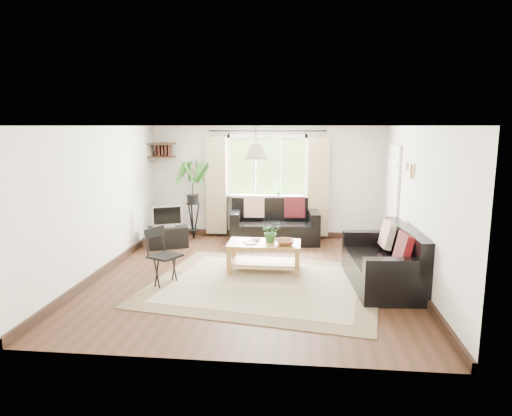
# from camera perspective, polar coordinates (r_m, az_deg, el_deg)

# --- Properties ---
(floor) EXTENTS (5.50, 5.50, 0.00)m
(floor) POSITION_cam_1_polar(r_m,az_deg,el_deg) (7.49, -0.32, -8.47)
(floor) COLOR black
(floor) RESTS_ON ground
(ceiling) EXTENTS (5.50, 5.50, 0.00)m
(ceiling) POSITION_cam_1_polar(r_m,az_deg,el_deg) (7.10, -0.34, 10.21)
(ceiling) COLOR white
(ceiling) RESTS_ON floor
(wall_back) EXTENTS (5.00, 0.02, 2.40)m
(wall_back) POSITION_cam_1_polar(r_m,az_deg,el_deg) (9.91, 1.41, 3.25)
(wall_back) COLOR beige
(wall_back) RESTS_ON floor
(wall_front) EXTENTS (5.00, 0.02, 2.40)m
(wall_front) POSITION_cam_1_polar(r_m,az_deg,el_deg) (4.53, -4.14, -5.14)
(wall_front) COLOR beige
(wall_front) RESTS_ON floor
(wall_left) EXTENTS (0.02, 5.50, 2.40)m
(wall_left) POSITION_cam_1_polar(r_m,az_deg,el_deg) (7.87, -18.74, 0.90)
(wall_left) COLOR beige
(wall_left) RESTS_ON floor
(wall_right) EXTENTS (0.02, 5.50, 2.40)m
(wall_right) POSITION_cam_1_polar(r_m,az_deg,el_deg) (7.36, 19.41, 0.25)
(wall_right) COLOR beige
(wall_right) RESTS_ON floor
(rug) EXTENTS (3.83, 3.43, 0.02)m
(rug) POSITION_cam_1_polar(r_m,az_deg,el_deg) (7.10, 1.06, -9.46)
(rug) COLOR beige
(rug) RESTS_ON floor
(window) EXTENTS (2.50, 0.16, 2.16)m
(window) POSITION_cam_1_polar(r_m,az_deg,el_deg) (9.83, 1.40, 5.24)
(window) COLOR white
(window) RESTS_ON wall_back
(door) EXTENTS (0.06, 0.96, 2.06)m
(door) POSITION_cam_1_polar(r_m,az_deg,el_deg) (9.03, 16.69, 0.85)
(door) COLOR silver
(door) RESTS_ON wall_right
(corner_shelf) EXTENTS (0.50, 0.50, 0.34)m
(corner_shelf) POSITION_cam_1_polar(r_m,az_deg,el_deg) (10.03, -11.71, 7.08)
(corner_shelf) COLOR black
(corner_shelf) RESTS_ON wall_back
(pendant_lamp) EXTENTS (0.36, 0.36, 0.54)m
(pendant_lamp) POSITION_cam_1_polar(r_m,az_deg,el_deg) (7.50, -0.00, 7.54)
(pendant_lamp) COLOR beige
(pendant_lamp) RESTS_ON ceiling
(wall_sconce) EXTENTS (0.12, 0.12, 0.28)m
(wall_sconce) POSITION_cam_1_polar(r_m,az_deg,el_deg) (7.57, 18.61, 4.68)
(wall_sconce) COLOR beige
(wall_sconce) RESTS_ON wall_right
(sofa_back) EXTENTS (1.89, 1.07, 0.86)m
(sofa_back) POSITION_cam_1_polar(r_m,az_deg,el_deg) (9.51, 2.33, -1.76)
(sofa_back) COLOR black
(sofa_back) RESTS_ON floor
(sofa_right) EXTENTS (1.88, 1.05, 0.85)m
(sofa_right) POSITION_cam_1_polar(r_m,az_deg,el_deg) (7.19, 15.49, -6.10)
(sofa_right) COLOR black
(sofa_right) RESTS_ON floor
(coffee_table) EXTENTS (1.20, 0.66, 0.49)m
(coffee_table) POSITION_cam_1_polar(r_m,az_deg,el_deg) (7.66, 1.02, -6.11)
(coffee_table) COLOR brown
(coffee_table) RESTS_ON floor
(table_plant) EXTENTS (0.39, 0.36, 0.35)m
(table_plant) POSITION_cam_1_polar(r_m,az_deg,el_deg) (7.60, 1.89, -2.97)
(table_plant) COLOR #265B24
(table_plant) RESTS_ON coffee_table
(bowl) EXTENTS (0.39, 0.39, 0.08)m
(bowl) POSITION_cam_1_polar(r_m,az_deg,el_deg) (7.46, 3.64, -4.29)
(bowl) COLOR brown
(bowl) RESTS_ON coffee_table
(book_a) EXTENTS (0.25, 0.29, 0.02)m
(book_a) POSITION_cam_1_polar(r_m,az_deg,el_deg) (7.52, -1.38, -4.40)
(book_a) COLOR white
(book_a) RESTS_ON coffee_table
(book_b) EXTENTS (0.18, 0.23, 0.02)m
(book_b) POSITION_cam_1_polar(r_m,az_deg,el_deg) (7.75, -0.67, -3.97)
(book_b) COLOR brown
(book_b) RESTS_ON coffee_table
(tv_stand) EXTENTS (0.88, 0.70, 0.41)m
(tv_stand) POSITION_cam_1_polar(r_m,az_deg,el_deg) (9.34, -10.95, -3.56)
(tv_stand) COLOR black
(tv_stand) RESTS_ON floor
(tv) EXTENTS (0.62, 0.41, 0.45)m
(tv) POSITION_cam_1_polar(r_m,az_deg,el_deg) (9.24, -11.04, -0.95)
(tv) COLOR #A5A5AA
(tv) RESTS_ON tv_stand
(palm_stand) EXTENTS (0.71, 0.71, 1.69)m
(palm_stand) POSITION_cam_1_polar(r_m,az_deg,el_deg) (9.82, -7.90, 1.01)
(palm_stand) COLOR black
(palm_stand) RESTS_ON floor
(folding_chair) EXTENTS (0.61, 0.61, 0.87)m
(folding_chair) POSITION_cam_1_polar(r_m,az_deg,el_deg) (7.11, -11.29, -6.03)
(folding_chair) COLOR black
(folding_chair) RESTS_ON floor
(sill_plant) EXTENTS (0.14, 0.10, 0.27)m
(sill_plant) POSITION_cam_1_polar(r_m,az_deg,el_deg) (9.79, 2.81, 2.36)
(sill_plant) COLOR #2D6023
(sill_plant) RESTS_ON window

